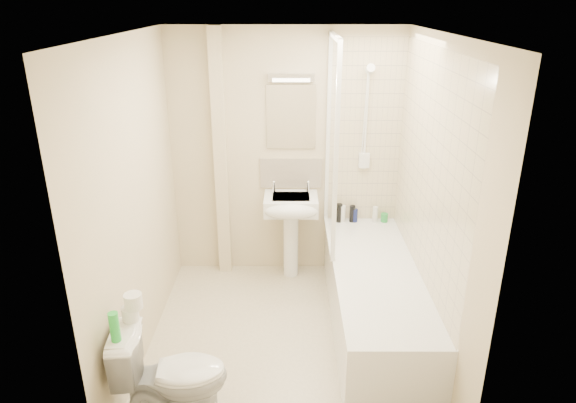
{
  "coord_description": "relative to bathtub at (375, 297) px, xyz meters",
  "views": [
    {
      "loc": [
        0.03,
        -3.5,
        2.62
      ],
      "look_at": [
        0.02,
        0.2,
        1.15
      ],
      "focal_mm": 32.0,
      "sensor_mm": 36.0,
      "label": 1
    }
  ],
  "objects": [
    {
      "name": "floor",
      "position": [
        -0.75,
        -0.2,
        -0.29
      ],
      "size": [
        2.5,
        2.5,
        0.0
      ],
      "primitive_type": "plane",
      "color": "beige",
      "rests_on": "ground"
    },
    {
      "name": "wall_back",
      "position": [
        -0.75,
        1.05,
        0.91
      ],
      "size": [
        2.2,
        0.02,
        2.4
      ],
      "primitive_type": "cube",
      "color": "beige",
      "rests_on": "ground"
    },
    {
      "name": "wall_left",
      "position": [
        -1.85,
        -0.2,
        0.91
      ],
      "size": [
        0.02,
        2.5,
        2.4
      ],
      "primitive_type": "cube",
      "color": "beige",
      "rests_on": "ground"
    },
    {
      "name": "wall_right",
      "position": [
        0.35,
        -0.2,
        0.91
      ],
      "size": [
        0.02,
        2.5,
        2.4
      ],
      "primitive_type": "cube",
      "color": "beige",
      "rests_on": "ground"
    },
    {
      "name": "ceiling",
      "position": [
        -0.75,
        -0.2,
        2.11
      ],
      "size": [
        2.2,
        2.5,
        0.02
      ],
      "primitive_type": "cube",
      "color": "white",
      "rests_on": "wall_back"
    },
    {
      "name": "tile_back",
      "position": [
        0.0,
        1.04,
        1.14
      ],
      "size": [
        0.7,
        0.01,
        1.75
      ],
      "primitive_type": "cube",
      "color": "beige",
      "rests_on": "wall_back"
    },
    {
      "name": "tile_right",
      "position": [
        0.34,
        0.0,
        1.14
      ],
      "size": [
        0.01,
        2.1,
        1.75
      ],
      "primitive_type": "cube",
      "color": "beige",
      "rests_on": "wall_right"
    },
    {
      "name": "pipe_boxing",
      "position": [
        -1.37,
        0.99,
        0.91
      ],
      "size": [
        0.12,
        0.12,
        2.4
      ],
      "primitive_type": "cube",
      "color": "beige",
      "rests_on": "ground"
    },
    {
      "name": "splashback",
      "position": [
        -0.7,
        1.04,
        0.74
      ],
      "size": [
        0.6,
        0.02,
        0.3
      ],
      "primitive_type": "cube",
      "color": "beige",
      "rests_on": "wall_back"
    },
    {
      "name": "mirror",
      "position": [
        -0.7,
        1.04,
        1.29
      ],
      "size": [
        0.46,
        0.01,
        0.6
      ],
      "primitive_type": "cube",
      "color": "white",
      "rests_on": "wall_back"
    },
    {
      "name": "strip_light",
      "position": [
        -0.7,
        1.02,
        1.66
      ],
      "size": [
        0.42,
        0.07,
        0.07
      ],
      "primitive_type": "cube",
      "color": "silver",
      "rests_on": "wall_back"
    },
    {
      "name": "bathtub",
      "position": [
        0.0,
        0.0,
        0.0
      ],
      "size": [
        0.7,
        2.1,
        0.55
      ],
      "color": "white",
      "rests_on": "ground"
    },
    {
      "name": "shower_screen",
      "position": [
        -0.35,
        0.6,
        1.16
      ],
      "size": [
        0.04,
        0.92,
        1.8
      ],
      "color": "white",
      "rests_on": "bathtub"
    },
    {
      "name": "shower_fixture",
      "position": [
        -0.0,
        0.99,
        1.26
      ],
      "size": [
        0.1,
        0.16,
        0.99
      ],
      "color": "white",
      "rests_on": "wall_back"
    },
    {
      "name": "pedestal_sink",
      "position": [
        -0.7,
        0.81,
        0.4
      ],
      "size": [
        0.51,
        0.47,
        0.98
      ],
      "color": "white",
      "rests_on": "ground"
    },
    {
      "name": "bottle_black_a",
      "position": [
        -0.22,
        0.96,
        0.35
      ],
      "size": [
        0.06,
        0.06,
        0.19
      ],
      "primitive_type": "cylinder",
      "color": "black",
      "rests_on": "bathtub"
    },
    {
      "name": "bottle_white_a",
      "position": [
        -0.19,
        0.96,
        0.35
      ],
      "size": [
        0.06,
        0.06,
        0.17
      ],
      "primitive_type": "cylinder",
      "color": "white",
      "rests_on": "bathtub"
    },
    {
      "name": "bottle_black_b",
      "position": [
        -0.09,
        0.96,
        0.35
      ],
      "size": [
        0.05,
        0.05,
        0.17
      ],
      "primitive_type": "cylinder",
      "color": "black",
      "rests_on": "bathtub"
    },
    {
      "name": "bottle_blue",
      "position": [
        -0.07,
        0.96,
        0.33
      ],
      "size": [
        0.06,
        0.06,
        0.13
      ],
      "primitive_type": "cylinder",
      "color": "#131B53",
      "rests_on": "bathtub"
    },
    {
      "name": "bottle_white_b",
      "position": [
        0.13,
        0.96,
        0.34
      ],
      "size": [
        0.05,
        0.05,
        0.16
      ],
      "primitive_type": "cylinder",
      "color": "silver",
      "rests_on": "bathtub"
    },
    {
      "name": "bottle_green",
      "position": [
        0.23,
        0.96,
        0.3
      ],
      "size": [
        0.07,
        0.07,
        0.09
      ],
      "primitive_type": "cylinder",
      "color": "green",
      "rests_on": "bathtub"
    },
    {
      "name": "toilet",
      "position": [
        -1.47,
        -1.05,
        0.07
      ],
      "size": [
        0.53,
        0.77,
        0.71
      ],
      "primitive_type": "imported",
      "rotation": [
        0.0,
        0.0,
        1.66
      ],
      "color": "white",
      "rests_on": "ground"
    },
    {
      "name": "toilet_roll_lower",
      "position": [
        -1.72,
        -0.95,
        0.47
      ],
      "size": [
        0.11,
        0.11,
        0.09
      ],
      "primitive_type": "cylinder",
      "color": "white",
      "rests_on": "toilet"
    },
    {
      "name": "toilet_roll_upper",
      "position": [
        -1.69,
        -0.95,
        0.57
      ],
      "size": [
        0.11,
        0.11,
        0.1
      ],
      "primitive_type": "cylinder",
      "color": "white",
      "rests_on": "toilet_roll_lower"
    },
    {
      "name": "green_bottle",
      "position": [
        -1.75,
        -1.16,
        0.52
      ],
      "size": [
        0.06,
        0.06,
        0.19
      ],
      "primitive_type": "cylinder",
      "color": "green",
      "rests_on": "toilet"
    }
  ]
}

